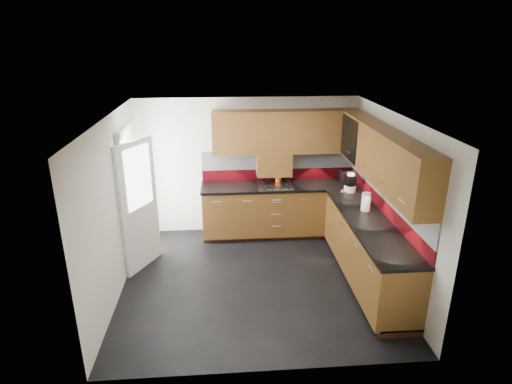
{
  "coord_description": "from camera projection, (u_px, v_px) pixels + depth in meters",
  "views": [
    {
      "loc": [
        -0.43,
        -5.4,
        3.4
      ],
      "look_at": [
        0.06,
        0.65,
        1.14
      ],
      "focal_mm": 30.0,
      "sensor_mm": 36.0,
      "label": 1
    }
  ],
  "objects": [
    {
      "name": "toaster",
      "position": [
        347.0,
        176.0,
        7.56
      ],
      "size": [
        0.26,
        0.16,
        0.19
      ],
      "color": "silver",
      "rests_on": "countertop"
    },
    {
      "name": "countertop",
      "position": [
        319.0,
        202.0,
        6.68
      ],
      "size": [
        2.72,
        3.22,
        0.04
      ],
      "color": "black",
      "rests_on": "base_cabinets"
    },
    {
      "name": "base_cabinets",
      "position": [
        318.0,
        230.0,
        6.86
      ],
      "size": [
        2.7,
        3.2,
        0.95
      ],
      "color": "#5D3514",
      "rests_on": "room"
    },
    {
      "name": "extractor_hood",
      "position": [
        274.0,
        164.0,
        7.38
      ],
      "size": [
        0.6,
        0.33,
        0.4
      ],
      "primitive_type": "cube",
      "color": "#5D3514",
      "rests_on": "room"
    },
    {
      "name": "backsplash",
      "position": [
        331.0,
        180.0,
        6.8
      ],
      "size": [
        2.7,
        3.2,
        0.54
      ],
      "color": "maroon",
      "rests_on": "countertop"
    },
    {
      "name": "glass_cabinet",
      "position": [
        358.0,
        137.0,
        6.74
      ],
      "size": [
        0.32,
        0.8,
        0.66
      ],
      "color": "black",
      "rests_on": "room"
    },
    {
      "name": "orange_cloth",
      "position": [
        345.0,
        191.0,
        7.06
      ],
      "size": [
        0.17,
        0.16,
        0.01
      ],
      "primitive_type": "cube",
      "rotation": [
        0.0,
        0.0,
        -0.36
      ],
      "color": "#D44517",
      "rests_on": "countertop"
    },
    {
      "name": "back_door",
      "position": [
        135.0,
        200.0,
        6.47
      ],
      "size": [
        0.42,
        1.19,
        2.04
      ],
      "color": "white",
      "rests_on": "room"
    },
    {
      "name": "utensil_pot",
      "position": [
        278.0,
        178.0,
        7.47
      ],
      "size": [
        0.11,
        0.11,
        0.38
      ],
      "color": "orange",
      "rests_on": "countertop"
    },
    {
      "name": "paper_towel",
      "position": [
        366.0,
        202.0,
        6.27
      ],
      "size": [
        0.14,
        0.14,
        0.27
      ],
      "primitive_type": "cylinder",
      "rotation": [
        0.0,
        0.0,
        0.04
      ],
      "color": "white",
      "rests_on": "countertop"
    },
    {
      "name": "gas_hob",
      "position": [
        275.0,
        185.0,
        7.34
      ],
      "size": [
        0.6,
        0.52,
        0.05
      ],
      "color": "silver",
      "rests_on": "countertop"
    },
    {
      "name": "upper_cabinets",
      "position": [
        333.0,
        143.0,
        6.44
      ],
      "size": [
        2.5,
        3.2,
        0.72
      ],
      "color": "#5D3514",
      "rests_on": "room"
    },
    {
      "name": "food_processor",
      "position": [
        350.0,
        183.0,
        7.02
      ],
      "size": [
        0.2,
        0.2,
        0.33
      ],
      "color": "white",
      "rests_on": "countertop"
    },
    {
      "name": "room",
      "position": [
        256.0,
        184.0,
        5.74
      ],
      "size": [
        4.0,
        3.8,
        2.64
      ],
      "color": "black"
    }
  ]
}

